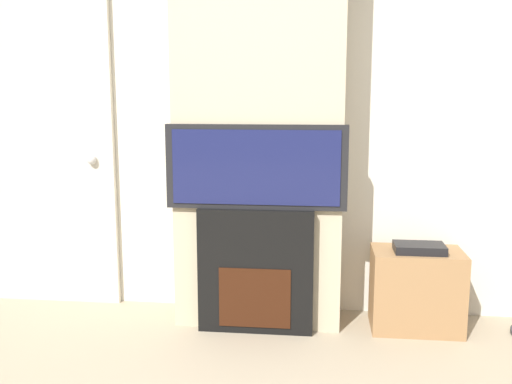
# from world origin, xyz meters

# --- Properties ---
(wall_back) EXTENTS (6.00, 0.06, 2.70)m
(wall_back) POSITION_xyz_m (0.00, 2.03, 1.35)
(wall_back) COLOR silver
(wall_back) RESTS_ON ground_plane
(chimney_breast) EXTENTS (1.00, 0.37, 2.70)m
(chimney_breast) POSITION_xyz_m (0.00, 1.81, 1.35)
(chimney_breast) COLOR #BCAD8E
(chimney_breast) RESTS_ON ground_plane
(fireplace) EXTENTS (0.68, 0.15, 0.74)m
(fireplace) POSITION_xyz_m (0.00, 1.62, 0.37)
(fireplace) COLOR black
(fireplace) RESTS_ON ground_plane
(television) EXTENTS (1.05, 0.07, 0.49)m
(television) POSITION_xyz_m (0.00, 1.62, 0.99)
(television) COLOR black
(television) RESTS_ON fireplace
(media_stand) EXTENTS (0.53, 0.34, 0.53)m
(media_stand) POSITION_xyz_m (0.95, 1.75, 0.25)
(media_stand) COLOR #997047
(media_stand) RESTS_ON ground_plane
(entry_door) EXTENTS (0.93, 0.09, 2.04)m
(entry_door) POSITION_xyz_m (-1.44, 1.97, 1.02)
(entry_door) COLOR beige
(entry_door) RESTS_ON ground_plane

